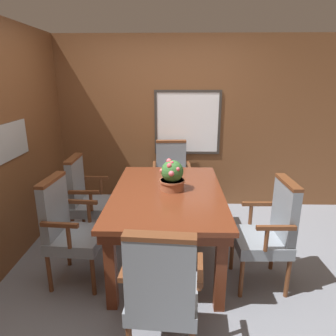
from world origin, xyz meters
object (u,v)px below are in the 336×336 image
at_px(chair_head_far, 171,174).
at_px(chair_right_near, 270,229).
at_px(chair_head_near, 162,290).
at_px(chair_left_far, 87,196).
at_px(chair_left_near, 68,227).
at_px(dining_table, 168,200).
at_px(potted_plant, 172,176).

bearing_deg(chair_head_far, chair_right_near, -63.17).
distance_m(chair_head_near, chair_right_near, 1.26).
bearing_deg(chair_left_far, chair_head_far, -49.71).
bearing_deg(chair_head_near, chair_left_near, -38.52).
bearing_deg(chair_left_far, dining_table, -112.25).
xyz_separation_m(chair_head_far, chair_left_near, (-0.94, -1.59, 0.00)).
relative_size(dining_table, chair_head_far, 1.63).
height_order(chair_head_far, chair_right_near, same).
relative_size(chair_head_near, chair_left_near, 1.00).
bearing_deg(chair_right_near, chair_left_far, -113.04).
bearing_deg(chair_head_near, chair_right_near, -134.39).
relative_size(dining_table, chair_left_near, 1.63).
bearing_deg(dining_table, chair_head_far, 89.00).
relative_size(chair_head_near, chair_head_far, 1.00).
bearing_deg(chair_left_far, potted_plant, -109.06).
bearing_deg(dining_table, potted_plant, 45.64).
bearing_deg(chair_head_far, chair_left_near, -123.60).
height_order(chair_head_near, chair_right_near, same).
bearing_deg(chair_right_near, chair_head_far, -151.64).
distance_m(chair_left_far, chair_left_near, 0.74).
relative_size(chair_head_near, potted_plant, 3.13).
xyz_separation_m(dining_table, chair_right_near, (0.94, -0.38, -0.12)).
xyz_separation_m(chair_head_far, chair_left_far, (-0.97, -0.85, 0.00)).
xyz_separation_m(chair_head_near, chair_left_near, (-0.91, 0.84, 0.00)).
distance_m(chair_head_far, chair_right_near, 1.84).
relative_size(chair_right_near, chair_left_far, 1.00).
height_order(dining_table, chair_head_near, chair_head_near).
xyz_separation_m(chair_left_far, chair_left_near, (0.04, -0.73, 0.00)).
relative_size(chair_right_near, potted_plant, 3.13).
bearing_deg(chair_head_near, potted_plant, -87.97).
height_order(chair_right_near, chair_left_near, same).
distance_m(chair_head_far, chair_left_far, 1.29).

